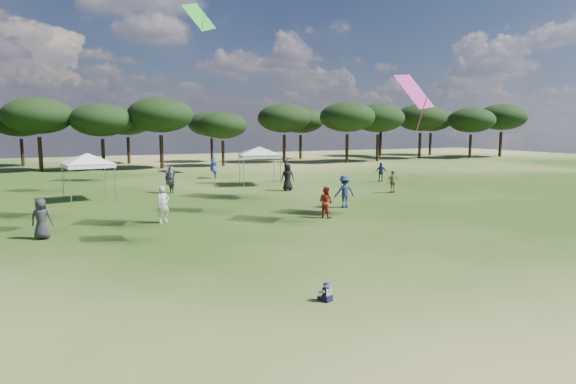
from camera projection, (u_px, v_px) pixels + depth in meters
ground at (380, 330)px, 10.65m from camera, size 140.00×140.00×0.00m
tree_line at (147, 118)px, 53.54m from camera, size 108.78×17.63×7.77m
tent_left at (87, 155)px, 29.05m from camera, size 5.36×5.36×3.18m
tent_right at (259, 148)px, 36.66m from camera, size 5.81×5.81×3.27m
toddler at (327, 292)px, 12.42m from camera, size 0.38×0.41×0.51m
festival_crowd at (199, 181)px, 31.61m from camera, size 29.93×21.69×1.92m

